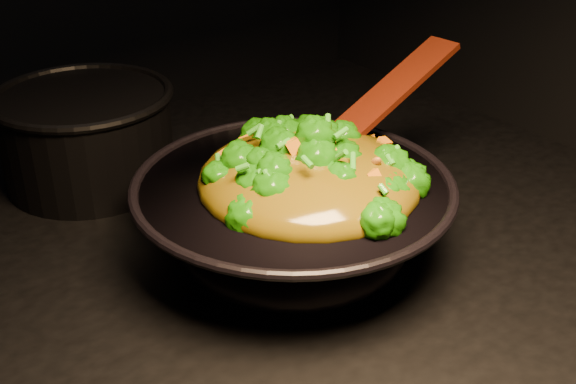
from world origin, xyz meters
TOP-DOWN VIEW (x-y plane):
  - wok at (0.05, -0.09)m, footprint 0.43×0.43m
  - stir_fry at (0.07, -0.10)m, footprint 0.28×0.28m
  - spatula at (0.19, -0.07)m, footprint 0.29×0.07m
  - back_pot at (-0.06, 0.25)m, footprint 0.24×0.24m

SIDE VIEW (x-z plane):
  - wok at x=0.05m, z-range 0.90..1.00m
  - back_pot at x=-0.06m, z-range 0.90..1.04m
  - stir_fry at x=0.07m, z-range 1.00..1.09m
  - spatula at x=0.19m, z-range 0.99..1.11m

